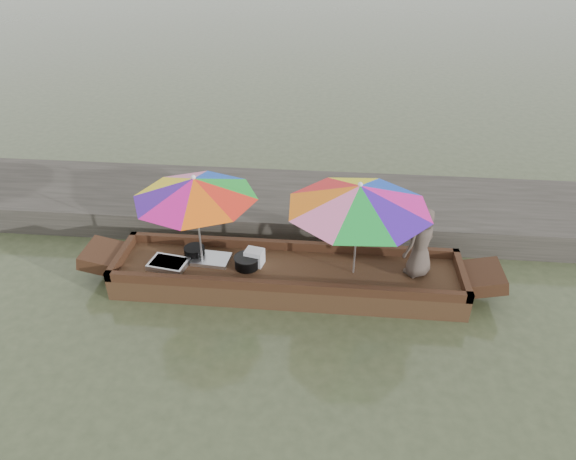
# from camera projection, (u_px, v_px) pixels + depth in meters

# --- Properties ---
(water) EXTENTS (80.00, 80.00, 0.00)m
(water) POSITION_uv_depth(u_px,v_px,m) (287.00, 286.00, 8.20)
(water) COLOR #3B4329
(water) RESTS_ON ground
(dock) EXTENTS (22.00, 2.20, 0.50)m
(dock) POSITION_uv_depth(u_px,v_px,m) (298.00, 206.00, 9.93)
(dock) COLOR #2D2B26
(dock) RESTS_ON ground
(boat_hull) EXTENTS (5.42, 1.20, 0.35)m
(boat_hull) POSITION_uv_depth(u_px,v_px,m) (287.00, 278.00, 8.11)
(boat_hull) COLOR #3C2312
(boat_hull) RESTS_ON water
(cooking_pot) EXTENTS (0.33, 0.33, 0.17)m
(cooking_pot) POSITION_uv_depth(u_px,v_px,m) (195.00, 252.00, 8.26)
(cooking_pot) COLOR black
(cooking_pot) RESTS_ON boat_hull
(tray_crayfish) EXTENTS (0.64, 0.50, 0.09)m
(tray_crayfish) POSITION_uv_depth(u_px,v_px,m) (168.00, 264.00, 8.04)
(tray_crayfish) COLOR silver
(tray_crayfish) RESTS_ON boat_hull
(tray_scallop) EXTENTS (0.62, 0.45, 0.06)m
(tray_scallop) POSITION_uv_depth(u_px,v_px,m) (211.00, 259.00, 8.18)
(tray_scallop) COLOR silver
(tray_scallop) RESTS_ON boat_hull
(charcoal_grill) EXTENTS (0.37, 0.37, 0.18)m
(charcoal_grill) POSITION_uv_depth(u_px,v_px,m) (247.00, 262.00, 8.01)
(charcoal_grill) COLOR black
(charcoal_grill) RESTS_ON boat_hull
(supply_bag) EXTENTS (0.32, 0.28, 0.26)m
(supply_bag) POSITION_uv_depth(u_px,v_px,m) (255.00, 257.00, 8.06)
(supply_bag) COLOR silver
(supply_bag) RESTS_ON boat_hull
(vendor) EXTENTS (0.66, 0.65, 1.15)m
(vendor) POSITION_uv_depth(u_px,v_px,m) (421.00, 242.00, 7.62)
(vendor) COLOR #483D35
(vendor) RESTS_ON boat_hull
(umbrella_bow) EXTENTS (1.92, 1.92, 1.55)m
(umbrella_bow) POSITION_uv_depth(u_px,v_px,m) (198.00, 222.00, 7.72)
(umbrella_bow) COLOR green
(umbrella_bow) RESTS_ON boat_hull
(umbrella_stern) EXTENTS (2.71, 2.71, 1.55)m
(umbrella_stern) POSITION_uv_depth(u_px,v_px,m) (357.00, 230.00, 7.52)
(umbrella_stern) COLOR #E5148D
(umbrella_stern) RESTS_ON boat_hull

